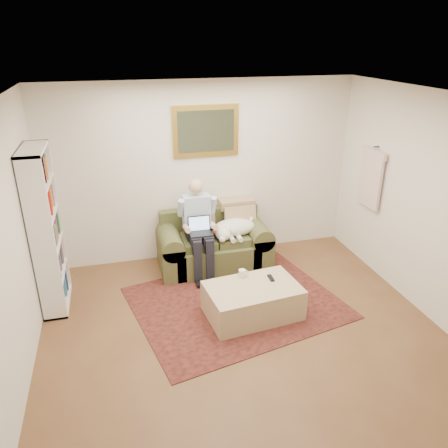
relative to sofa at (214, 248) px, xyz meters
name	(u,v)px	position (x,y,z in m)	size (l,w,h in m)	color
room_shell	(247,231)	(-0.05, -1.71, 1.03)	(4.51, 5.00, 2.61)	brown
rug	(236,302)	(0.04, -1.05, -0.27)	(2.46, 1.97, 0.01)	black
sofa	(214,248)	(0.00, 0.00, 0.00)	(1.59, 0.81, 0.95)	brown
seated_man	(199,229)	(-0.24, -0.15, 0.39)	(0.52, 0.75, 1.34)	#8CAAD8
laptop	(200,229)	(-0.24, -0.21, 0.43)	(0.31, 0.24, 0.22)	black
sleeping_dog	(234,227)	(0.29, -0.08, 0.33)	(0.65, 0.41, 0.24)	white
ottoman	(253,301)	(0.16, -1.34, -0.08)	(1.09, 0.69, 0.40)	tan
coffee_mug	(242,273)	(0.10, -1.10, 0.17)	(0.08, 0.08, 0.10)	white
tv_remote	(271,278)	(0.43, -1.23, 0.13)	(0.05, 0.15, 0.02)	black
bookshelf	(46,231)	(-2.15, -0.46, 0.73)	(0.28, 0.80, 2.00)	white
wall_mirror	(206,131)	(0.00, 0.41, 1.63)	(0.94, 0.04, 0.72)	gold
hanging_shirt	(371,175)	(2.14, -0.46, 1.08)	(0.06, 0.52, 0.90)	beige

